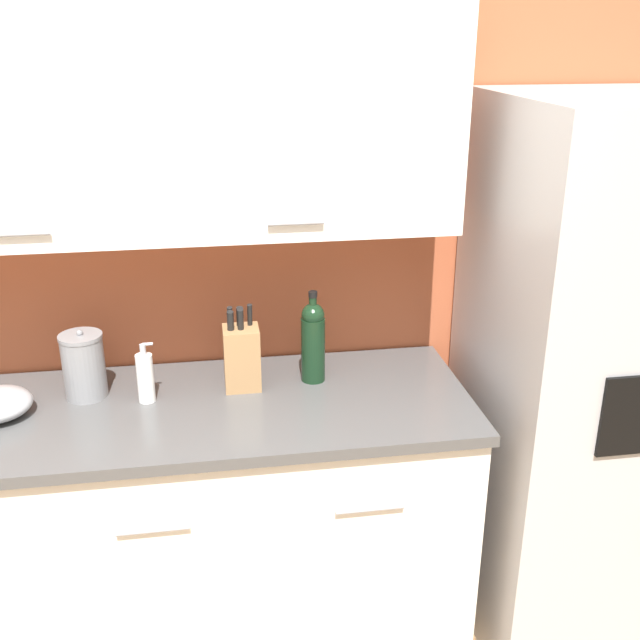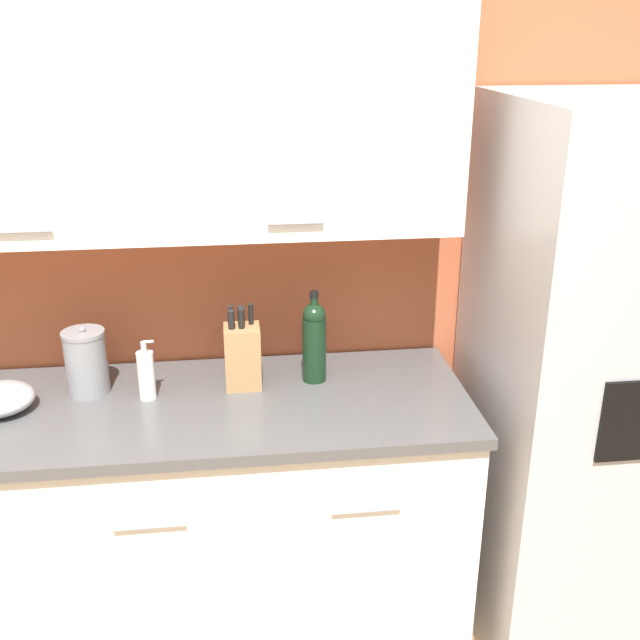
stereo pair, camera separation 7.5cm
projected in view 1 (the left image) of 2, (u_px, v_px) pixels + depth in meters
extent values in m
cube|color=#BC5B38|center=(81.00, 256.00, 2.41)|extent=(10.00, 0.05, 2.60)
cube|color=white|center=(14.00, 97.00, 2.04)|extent=(2.50, 0.32, 0.80)
cylinder|color=#99999E|center=(19.00, 234.00, 2.00)|extent=(0.16, 0.01, 0.01)
cylinder|color=#99999E|center=(296.00, 223.00, 2.11)|extent=(0.16, 0.01, 0.01)
cube|color=black|center=(84.00, 633.00, 2.58)|extent=(2.50, 0.54, 0.09)
cube|color=white|center=(66.00, 534.00, 2.38)|extent=(2.54, 0.62, 0.79)
cube|color=#4C4C4C|center=(48.00, 421.00, 2.21)|extent=(2.56, 0.64, 0.03)
cylinder|color=#99999E|center=(153.00, 531.00, 2.05)|extent=(0.20, 0.01, 0.01)
cylinder|color=#99999E|center=(370.00, 510.00, 2.14)|extent=(0.20, 0.01, 0.01)
cube|color=#B2B2B5|center=(624.00, 382.00, 2.44)|extent=(0.95, 0.72, 1.82)
cube|color=black|center=(628.00, 416.00, 2.04)|extent=(0.16, 0.01, 0.24)
cube|color=#A87A4C|center=(242.00, 358.00, 2.35)|extent=(0.11, 0.11, 0.20)
cylinder|color=black|center=(230.00, 317.00, 2.31)|extent=(0.02, 0.03, 0.07)
cylinder|color=black|center=(230.00, 321.00, 2.28)|extent=(0.02, 0.03, 0.07)
cylinder|color=black|center=(240.00, 317.00, 2.32)|extent=(0.02, 0.03, 0.07)
cylinder|color=black|center=(240.00, 320.00, 2.29)|extent=(0.02, 0.03, 0.07)
cylinder|color=black|center=(250.00, 315.00, 2.32)|extent=(0.02, 0.03, 0.07)
cylinder|color=black|center=(313.00, 350.00, 2.40)|extent=(0.08, 0.08, 0.21)
sphere|color=black|center=(313.00, 315.00, 2.35)|extent=(0.07, 0.07, 0.07)
cylinder|color=black|center=(313.00, 308.00, 2.34)|extent=(0.02, 0.02, 0.07)
cylinder|color=black|center=(313.00, 294.00, 2.33)|extent=(0.03, 0.03, 0.02)
cylinder|color=white|center=(145.00, 378.00, 2.27)|extent=(0.05, 0.05, 0.15)
cylinder|color=#B2B2B5|center=(143.00, 350.00, 2.24)|extent=(0.02, 0.02, 0.04)
cylinder|color=#B2B2B5|center=(148.00, 344.00, 2.23)|extent=(0.03, 0.01, 0.01)
cylinder|color=gray|center=(84.00, 367.00, 2.29)|extent=(0.13, 0.13, 0.19)
cylinder|color=gray|center=(80.00, 337.00, 2.26)|extent=(0.13, 0.13, 0.01)
sphere|color=gray|center=(80.00, 333.00, 2.25)|extent=(0.02, 0.02, 0.02)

